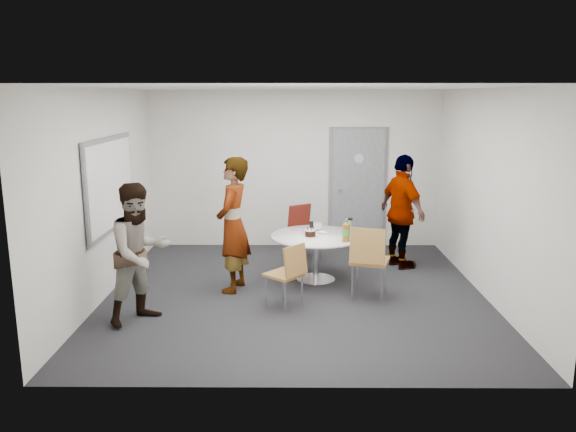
{
  "coord_description": "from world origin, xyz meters",
  "views": [
    {
      "loc": [
        -0.05,
        -7.16,
        2.6
      ],
      "look_at": [
        -0.1,
        0.25,
        1.01
      ],
      "focal_mm": 35.0,
      "sensor_mm": 36.0,
      "label": 1
    }
  ],
  "objects_px": {
    "chair_near_right": "(369,255)",
    "person_right": "(402,212)",
    "person_main": "(233,225)",
    "person_left": "(140,253)",
    "whiteboard": "(111,184)",
    "chair_near_left": "(289,270)",
    "table": "(318,241)",
    "door": "(358,188)",
    "chair_far": "(303,227)"
  },
  "relations": [
    {
      "from": "chair_near_left",
      "to": "person_main",
      "type": "distance_m",
      "value": 1.1
    },
    {
      "from": "chair_near_left",
      "to": "chair_near_right",
      "type": "relative_size",
      "value": 0.84
    },
    {
      "from": "person_right",
      "to": "person_main",
      "type": "bearing_deg",
      "value": 88.48
    },
    {
      "from": "door",
      "to": "person_left",
      "type": "height_order",
      "value": "door"
    },
    {
      "from": "table",
      "to": "chair_far",
      "type": "relative_size",
      "value": 1.45
    },
    {
      "from": "door",
      "to": "whiteboard",
      "type": "height_order",
      "value": "door"
    },
    {
      "from": "whiteboard",
      "to": "person_left",
      "type": "relative_size",
      "value": 1.16
    },
    {
      "from": "chair_near_right",
      "to": "person_right",
      "type": "xyz_separation_m",
      "value": [
        0.69,
        1.43,
        0.27
      ]
    },
    {
      "from": "chair_near_left",
      "to": "person_left",
      "type": "distance_m",
      "value": 1.79
    },
    {
      "from": "chair_near_right",
      "to": "chair_near_left",
      "type": "bearing_deg",
      "value": -146.44
    },
    {
      "from": "door",
      "to": "table",
      "type": "relative_size",
      "value": 1.65
    },
    {
      "from": "whiteboard",
      "to": "person_main",
      "type": "relative_size",
      "value": 1.04
    },
    {
      "from": "chair_near_left",
      "to": "chair_far",
      "type": "distance_m",
      "value": 2.19
    },
    {
      "from": "chair_near_right",
      "to": "chair_far",
      "type": "relative_size",
      "value": 1.1
    },
    {
      "from": "door",
      "to": "person_main",
      "type": "relative_size",
      "value": 1.16
    },
    {
      "from": "chair_near_left",
      "to": "person_right",
      "type": "height_order",
      "value": "person_right"
    },
    {
      "from": "table",
      "to": "chair_near_left",
      "type": "distance_m",
      "value": 1.16
    },
    {
      "from": "whiteboard",
      "to": "person_right",
      "type": "bearing_deg",
      "value": 13.66
    },
    {
      "from": "door",
      "to": "table",
      "type": "xyz_separation_m",
      "value": [
        -0.78,
        -1.95,
        -0.44
      ]
    },
    {
      "from": "door",
      "to": "person_right",
      "type": "distance_m",
      "value": 1.4
    },
    {
      "from": "door",
      "to": "chair_near_left",
      "type": "xyz_separation_m",
      "value": [
        -1.18,
        -3.03,
        -0.52
      ]
    },
    {
      "from": "chair_far",
      "to": "person_left",
      "type": "xyz_separation_m",
      "value": [
        -1.94,
        -2.57,
        0.28
      ]
    },
    {
      "from": "chair_far",
      "to": "person_main",
      "type": "distance_m",
      "value": 1.82
    },
    {
      "from": "chair_far",
      "to": "person_main",
      "type": "xyz_separation_m",
      "value": [
        -0.97,
        -1.49,
        0.37
      ]
    },
    {
      "from": "chair_near_right",
      "to": "person_right",
      "type": "relative_size",
      "value": 0.56
    },
    {
      "from": "chair_near_right",
      "to": "person_left",
      "type": "height_order",
      "value": "person_left"
    },
    {
      "from": "whiteboard",
      "to": "table",
      "type": "bearing_deg",
      "value": 6.87
    },
    {
      "from": "table",
      "to": "person_left",
      "type": "height_order",
      "value": "person_left"
    },
    {
      "from": "chair_near_left",
      "to": "person_main",
      "type": "height_order",
      "value": "person_main"
    },
    {
      "from": "table",
      "to": "person_right",
      "type": "relative_size",
      "value": 0.74
    },
    {
      "from": "person_main",
      "to": "person_right",
      "type": "bearing_deg",
      "value": 124.18
    },
    {
      "from": "chair_near_right",
      "to": "person_main",
      "type": "distance_m",
      "value": 1.84
    },
    {
      "from": "table",
      "to": "chair_near_left",
      "type": "bearing_deg",
      "value": -110.73
    },
    {
      "from": "chair_near_left",
      "to": "chair_near_right",
      "type": "distance_m",
      "value": 1.07
    },
    {
      "from": "person_main",
      "to": "door",
      "type": "bearing_deg",
      "value": 151.46
    },
    {
      "from": "whiteboard",
      "to": "chair_near_right",
      "type": "bearing_deg",
      "value": -7.37
    },
    {
      "from": "person_main",
      "to": "person_left",
      "type": "height_order",
      "value": "person_main"
    },
    {
      "from": "door",
      "to": "whiteboard",
      "type": "relative_size",
      "value": 1.12
    },
    {
      "from": "door",
      "to": "person_main",
      "type": "xyz_separation_m",
      "value": [
        -1.94,
        -2.34,
        -0.12
      ]
    },
    {
      "from": "table",
      "to": "chair_far",
      "type": "distance_m",
      "value": 1.11
    },
    {
      "from": "table",
      "to": "person_right",
      "type": "height_order",
      "value": "person_right"
    },
    {
      "from": "chair_near_left",
      "to": "chair_far",
      "type": "xyz_separation_m",
      "value": [
        0.22,
        2.17,
        0.04
      ]
    },
    {
      "from": "door",
      "to": "person_right",
      "type": "height_order",
      "value": "door"
    },
    {
      "from": "person_main",
      "to": "person_right",
      "type": "distance_m",
      "value": 2.69
    },
    {
      "from": "chair_near_right",
      "to": "person_main",
      "type": "xyz_separation_m",
      "value": [
        -1.78,
        0.38,
        0.31
      ]
    },
    {
      "from": "chair_near_right",
      "to": "person_left",
      "type": "xyz_separation_m",
      "value": [
        -2.74,
        -0.7,
        0.22
      ]
    },
    {
      "from": "whiteboard",
      "to": "table",
      "type": "xyz_separation_m",
      "value": [
        2.79,
        0.34,
        -0.87
      ]
    },
    {
      "from": "whiteboard",
      "to": "chair_near_right",
      "type": "relative_size",
      "value": 1.94
    },
    {
      "from": "door",
      "to": "chair_near_right",
      "type": "height_order",
      "value": "door"
    },
    {
      "from": "person_right",
      "to": "chair_near_left",
      "type": "bearing_deg",
      "value": 110.73
    }
  ]
}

